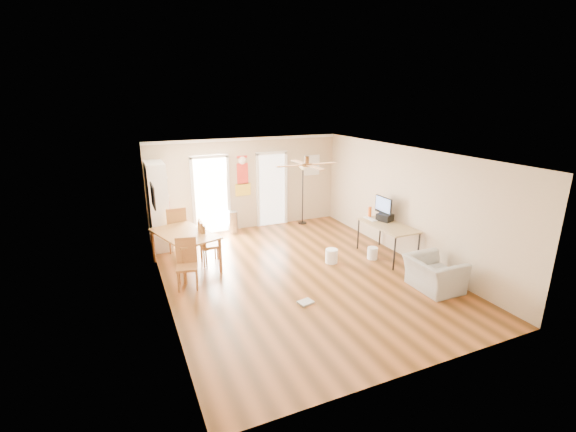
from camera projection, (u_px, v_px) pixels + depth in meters
name	position (u px, v px, depth m)	size (l,w,h in m)	color
floor	(299.00, 274.00, 8.50)	(7.00, 7.00, 0.00)	brown
ceiling	(300.00, 154.00, 7.74)	(5.50, 7.00, 0.00)	silver
wall_back	(247.00, 184.00, 11.19)	(5.50, 0.04, 2.60)	beige
wall_front	(416.00, 290.00, 5.06)	(5.50, 0.04, 2.60)	beige
wall_left	(162.00, 235.00, 7.06)	(0.04, 7.00, 2.60)	beige
wall_right	(406.00, 203.00, 9.18)	(0.04, 7.00, 2.60)	beige
crown_molding	(300.00, 156.00, 7.75)	(5.50, 7.00, 0.08)	white
kitchen_doorway	(211.00, 196.00, 10.84)	(0.90, 0.10, 2.10)	white
bathroom_doorway	(272.00, 190.00, 11.53)	(0.80, 0.10, 2.10)	white
wall_decal	(243.00, 176.00, 11.05)	(0.46, 0.03, 1.10)	red
ac_grille	(312.00, 165.00, 11.83)	(0.50, 0.04, 0.60)	white
framed_poster	(153.00, 196.00, 8.18)	(0.04, 0.66, 0.48)	black
ceiling_fan	(307.00, 165.00, 7.53)	(1.24, 1.24, 0.20)	#593819
bookshelf	(158.00, 206.00, 9.76)	(0.43, 0.98, 2.17)	white
dining_table	(186.00, 250.00, 8.76)	(0.97, 1.62, 0.81)	olive
dining_chair_right_a	(210.00, 243.00, 8.93)	(0.40, 0.40, 0.97)	olive
dining_chair_right_b	(210.00, 242.00, 8.91)	(0.43, 0.43, 1.03)	olive
dining_chair_near	(187.00, 265.00, 7.77)	(0.41, 0.41, 1.00)	#9A5F31
dining_chair_far	(176.00, 229.00, 9.68)	(0.46, 0.46, 1.13)	#A46835
trash_can	(233.00, 222.00, 11.00)	(0.29, 0.29, 0.62)	#AEAEB1
torchiere_lamp	(303.00, 195.00, 11.66)	(0.34, 0.34, 1.78)	black
computer_desk	(387.00, 241.00, 9.33)	(0.75, 1.49, 0.80)	#A28758
imac	(383.00, 208.00, 9.55)	(0.08, 0.61, 0.56)	black
keyboard	(370.00, 219.00, 9.64)	(0.14, 0.42, 0.02)	silver
printer	(385.00, 217.00, 9.49)	(0.29, 0.34, 0.17)	black
orange_bottle	(370.00, 212.00, 9.79)	(0.09, 0.09, 0.26)	#E65814
wastebasket_a	(331.00, 256.00, 9.05)	(0.28, 0.28, 0.33)	white
wastebasket_b	(372.00, 253.00, 9.28)	(0.24, 0.24, 0.28)	white
floor_cloth	(306.00, 302.00, 7.30)	(0.27, 0.21, 0.04)	#A8A8A3
armchair	(434.00, 274.00, 7.77)	(0.99, 0.87, 0.65)	#9FA09B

